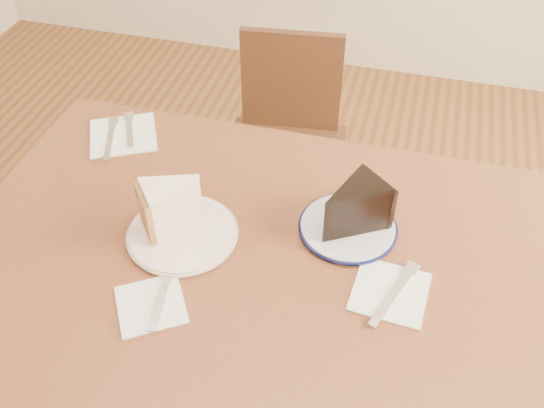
{
  "coord_description": "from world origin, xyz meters",
  "views": [
    {
      "loc": [
        0.22,
        -0.73,
        1.62
      ],
      "look_at": [
        -0.0,
        0.1,
        0.8
      ],
      "focal_mm": 40.0,
      "sensor_mm": 36.0,
      "label": 1
    }
  ],
  "objects_px": {
    "table": "(260,289)",
    "chair_far": "(286,146)",
    "chocolate_cake": "(350,212)",
    "plate_cream": "(183,234)",
    "plate_navy": "(348,228)",
    "carrot_cake": "(175,205)"
  },
  "relations": [
    {
      "from": "table",
      "to": "plate_navy",
      "type": "height_order",
      "value": "plate_navy"
    },
    {
      "from": "chair_far",
      "to": "chocolate_cake",
      "type": "relative_size",
      "value": 5.85
    },
    {
      "from": "table",
      "to": "carrot_cake",
      "type": "relative_size",
      "value": 11.03
    },
    {
      "from": "plate_navy",
      "to": "chocolate_cake",
      "type": "bearing_deg",
      "value": -86.09
    },
    {
      "from": "chocolate_cake",
      "to": "plate_cream",
      "type": "bearing_deg",
      "value": 56.57
    },
    {
      "from": "plate_cream",
      "to": "plate_navy",
      "type": "bearing_deg",
      "value": 18.06
    },
    {
      "from": "table",
      "to": "chocolate_cake",
      "type": "bearing_deg",
      "value": 34.86
    },
    {
      "from": "table",
      "to": "chocolate_cake",
      "type": "xyz_separation_m",
      "value": [
        0.15,
        0.11,
        0.16
      ]
    },
    {
      "from": "plate_navy",
      "to": "plate_cream",
      "type": "bearing_deg",
      "value": -161.94
    },
    {
      "from": "chair_far",
      "to": "chocolate_cake",
      "type": "distance_m",
      "value": 0.8
    },
    {
      "from": "carrot_cake",
      "to": "chocolate_cake",
      "type": "relative_size",
      "value": 0.84
    },
    {
      "from": "plate_navy",
      "to": "carrot_cake",
      "type": "height_order",
      "value": "carrot_cake"
    },
    {
      "from": "chair_far",
      "to": "plate_cream",
      "type": "xyz_separation_m",
      "value": [
        -0.03,
        -0.74,
        0.34
      ]
    },
    {
      "from": "table",
      "to": "plate_cream",
      "type": "bearing_deg",
      "value": 175.45
    },
    {
      "from": "chair_far",
      "to": "plate_cream",
      "type": "relative_size",
      "value": 3.6
    },
    {
      "from": "chair_far",
      "to": "plate_cream",
      "type": "bearing_deg",
      "value": 81.15
    },
    {
      "from": "table",
      "to": "carrot_cake",
      "type": "xyz_separation_m",
      "value": [
        -0.18,
        0.03,
        0.16
      ]
    },
    {
      "from": "plate_navy",
      "to": "table",
      "type": "bearing_deg",
      "value": -142.81
    },
    {
      "from": "table",
      "to": "chair_far",
      "type": "distance_m",
      "value": 0.8
    },
    {
      "from": "table",
      "to": "chocolate_cake",
      "type": "relative_size",
      "value": 9.29
    },
    {
      "from": "chair_far",
      "to": "chocolate_cake",
      "type": "xyz_separation_m",
      "value": [
        0.28,
        -0.65,
        0.39
      ]
    },
    {
      "from": "table",
      "to": "chocolate_cake",
      "type": "distance_m",
      "value": 0.24
    }
  ]
}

